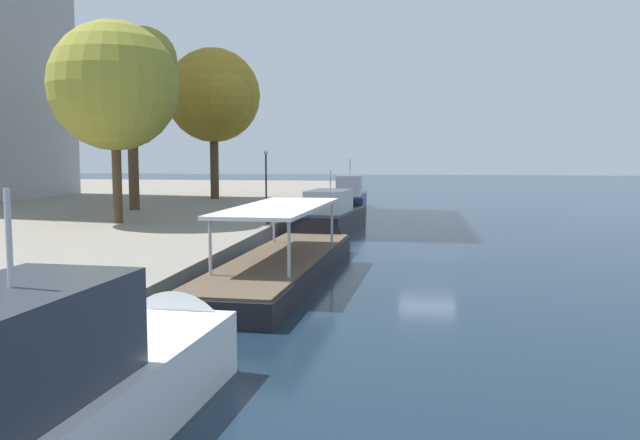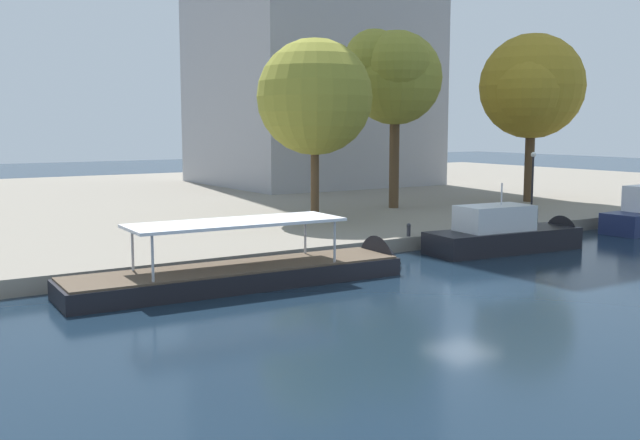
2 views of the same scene
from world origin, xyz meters
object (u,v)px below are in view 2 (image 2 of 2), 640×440
at_px(motor_yacht_2, 512,237).
at_px(mooring_bollard_1, 409,229).
at_px(lamp_post, 532,181).
at_px(tree_0, 392,73).
at_px(tour_boat_1, 264,276).
at_px(tree_2, 531,89).
at_px(tree_1, 312,100).

relative_size(motor_yacht_2, mooring_bollard_1, 14.09).
xyz_separation_m(mooring_bollard_1, lamp_post, (12.45, 2.95, 1.76)).
relative_size(motor_yacht_2, tree_0, 0.79).
distance_m(tour_boat_1, tree_0, 23.94).
height_order(tour_boat_1, tree_2, tree_2).
relative_size(motor_yacht_2, tree_2, 0.77).
bearing_deg(mooring_bollard_1, tour_boat_1, -163.06).
bearing_deg(tree_1, lamp_post, -22.39).
height_order(motor_yacht_2, tree_0, tree_0).
height_order(tour_boat_1, lamp_post, lamp_post).
bearing_deg(motor_yacht_2, mooring_bollard_1, 151.42).
height_order(lamp_post, tree_2, tree_2).
height_order(tour_boat_1, tree_0, tree_0).
distance_m(tour_boat_1, lamp_post, 23.40).
distance_m(motor_yacht_2, tree_0, 16.57).
height_order(mooring_bollard_1, tree_0, tree_0).
xyz_separation_m(motor_yacht_2, tree_2, (14.19, 11.70, 8.23)).
bearing_deg(mooring_bollard_1, tree_0, 55.80).
bearing_deg(tree_2, motor_yacht_2, -140.49).
distance_m(mooring_bollard_1, lamp_post, 12.92).
xyz_separation_m(mooring_bollard_1, tree_0, (7.20, 10.60, 8.73)).
bearing_deg(tree_2, tour_boat_1, -157.53).
relative_size(tour_boat_1, mooring_bollard_1, 22.42).
xyz_separation_m(mooring_bollard_1, tree_2, (18.54, 8.76, 7.84)).
height_order(motor_yacht_2, lamp_post, lamp_post).
distance_m(lamp_post, tree_2, 10.38).
relative_size(tour_boat_1, tree_0, 1.26).
bearing_deg(tour_boat_1, tree_2, 24.71).
bearing_deg(tour_boat_1, motor_yacht_2, 2.69).
xyz_separation_m(mooring_bollard_1, tree_1, (-0.53, 8.31, 6.70)).
height_order(lamp_post, tree_1, tree_1).
xyz_separation_m(motor_yacht_2, tree_0, (2.85, 13.54, 9.12)).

